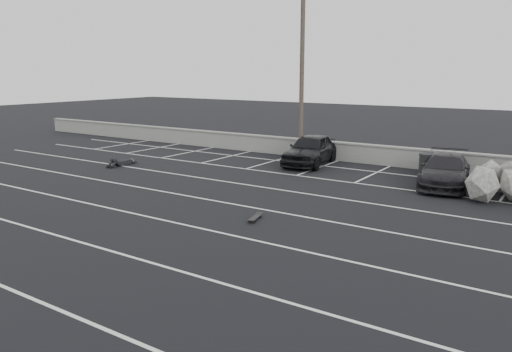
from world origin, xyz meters
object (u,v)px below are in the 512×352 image
Objects in this scene: trash_bin at (425,163)px; utility_pole at (302,74)px; car_left at (311,149)px; car_right at (445,170)px; skateboard at (255,218)px; person at (125,160)px.

utility_pole is at bearing 178.00° from trash_bin.
car_left is 1.00× the size of car_right.
car_right reaches higher than skateboard.
skateboard is at bearing -80.55° from car_left.
utility_pole is 13.18m from skateboard.
person is 12.47m from skateboard.
person is at bearing -136.13° from utility_pole.
car_left is 1.89× the size of person.
person is at bearing -155.22° from trash_bin.
trash_bin is 15.63m from person.
car_right is at bearing -18.35° from car_left.
skateboard is (3.21, -10.23, -0.74)m from car_left.
car_left is at bearing -170.56° from trash_bin.
car_left reaches higher than person.
utility_pole is 10.67× the size of skateboard.
utility_pole reaches higher than trash_bin.
person is (-14.19, -6.55, -0.26)m from trash_bin.
skateboard is at bearing -103.20° from trash_bin.
car_right reaches higher than trash_bin.
car_right is 0.51× the size of utility_pole.
car_left is 10.74m from skateboard.
utility_pole is (-1.28, 1.22, 4.00)m from car_left.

